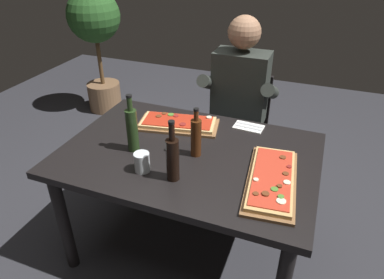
% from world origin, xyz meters
% --- Properties ---
extents(ground_plane, '(6.40, 6.40, 0.00)m').
position_xyz_m(ground_plane, '(0.00, 0.00, 0.00)').
color(ground_plane, '#2D2D33').
extents(dining_table, '(1.40, 0.96, 0.74)m').
position_xyz_m(dining_table, '(0.00, 0.00, 0.64)').
color(dining_table, black).
rests_on(dining_table, ground_plane).
extents(pizza_rectangular_front, '(0.53, 0.32, 0.05)m').
position_xyz_m(pizza_rectangular_front, '(-0.17, 0.25, 0.76)').
color(pizza_rectangular_front, brown).
rests_on(pizza_rectangular_front, dining_table).
extents(pizza_rectangular_left, '(0.29, 0.58, 0.05)m').
position_xyz_m(pizza_rectangular_left, '(0.48, -0.11, 0.76)').
color(pizza_rectangular_left, brown).
rests_on(pizza_rectangular_left, dining_table).
extents(wine_bottle_dark, '(0.06, 0.06, 0.32)m').
position_xyz_m(wine_bottle_dark, '(0.02, -0.25, 0.86)').
color(wine_bottle_dark, black).
rests_on(wine_bottle_dark, dining_table).
extents(oil_bottle_amber, '(0.06, 0.06, 0.33)m').
position_xyz_m(oil_bottle_amber, '(-0.29, -0.09, 0.87)').
color(oil_bottle_amber, '#233819').
rests_on(oil_bottle_amber, dining_table).
extents(vinegar_bottle_green, '(0.06, 0.06, 0.28)m').
position_xyz_m(vinegar_bottle_green, '(0.05, -0.01, 0.85)').
color(vinegar_bottle_green, '#47230F').
rests_on(vinegar_bottle_green, dining_table).
extents(tumbler_near_camera, '(0.08, 0.08, 0.10)m').
position_xyz_m(tumbler_near_camera, '(-0.15, -0.25, 0.79)').
color(tumbler_near_camera, silver).
rests_on(tumbler_near_camera, dining_table).
extents(napkin_cutlery_set, '(0.19, 0.12, 0.01)m').
position_xyz_m(napkin_cutlery_set, '(0.25, 0.39, 0.74)').
color(napkin_cutlery_set, white).
rests_on(napkin_cutlery_set, dining_table).
extents(diner_chair, '(0.44, 0.44, 0.87)m').
position_xyz_m(diner_chair, '(0.09, 0.86, 0.49)').
color(diner_chair, black).
rests_on(diner_chair, ground_plane).
extents(seated_diner, '(0.53, 0.41, 1.33)m').
position_xyz_m(seated_diner, '(0.09, 0.74, 0.74)').
color(seated_diner, '#23232D').
rests_on(seated_diner, ground_plane).
extents(potted_plant_corner, '(0.54, 0.54, 1.32)m').
position_xyz_m(potted_plant_corner, '(-1.67, 1.58, 0.86)').
color(potted_plant_corner, '#846042').
rests_on(potted_plant_corner, ground_plane).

